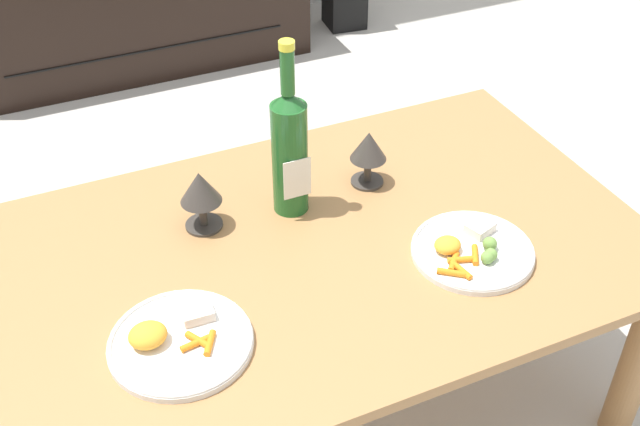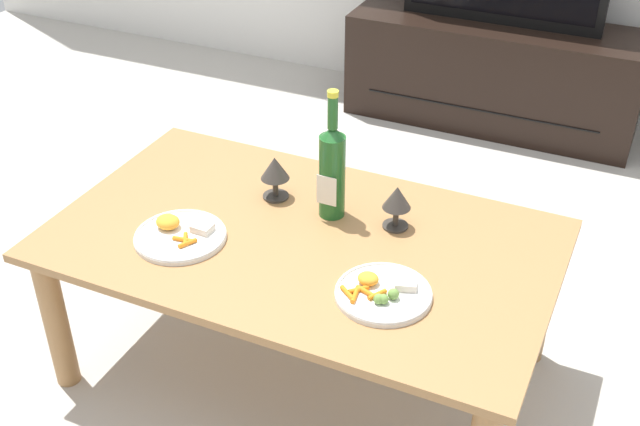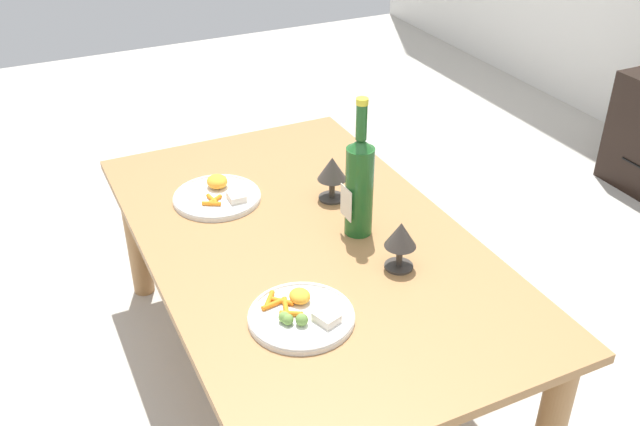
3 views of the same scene
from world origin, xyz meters
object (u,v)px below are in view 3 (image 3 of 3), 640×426
(dinner_plate_left, at_px, (218,195))
(dinner_plate_right, at_px, (301,315))
(goblet_left, at_px, (332,171))
(goblet_right, at_px, (401,237))
(wine_bottle, at_px, (359,183))
(dining_table, at_px, (307,261))

(dinner_plate_left, xyz_separation_m, dinner_plate_right, (0.59, -0.00, -0.00))
(dinner_plate_left, bearing_deg, goblet_left, 64.95)
(goblet_right, xyz_separation_m, dinner_plate_left, (-0.51, -0.30, -0.08))
(goblet_left, bearing_deg, wine_bottle, -4.55)
(dinner_plate_left, bearing_deg, wine_bottle, 40.92)
(dining_table, height_order, dinner_plate_left, dinner_plate_left)
(wine_bottle, height_order, dinner_plate_right, wine_bottle)
(wine_bottle, bearing_deg, goblet_left, 175.45)
(dining_table, bearing_deg, goblet_right, 35.50)
(dining_table, bearing_deg, dinner_plate_right, -26.61)
(goblet_left, height_order, dinner_plate_right, goblet_left)
(wine_bottle, bearing_deg, goblet_right, 4.55)
(dining_table, relative_size, goblet_left, 10.34)
(dining_table, distance_m, dinner_plate_left, 0.34)
(dining_table, bearing_deg, goblet_left, 135.94)
(goblet_right, bearing_deg, goblet_left, -180.00)
(goblet_left, relative_size, dinner_plate_right, 0.55)
(dinner_plate_right, bearing_deg, wine_bottle, 132.82)
(dining_table, xyz_separation_m, wine_bottle, (0.03, 0.14, 0.22))
(dining_table, xyz_separation_m, goblet_left, (-0.16, 0.15, 0.16))
(dining_table, distance_m, dinner_plate_right, 0.34)
(dining_table, height_order, goblet_left, goblet_left)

